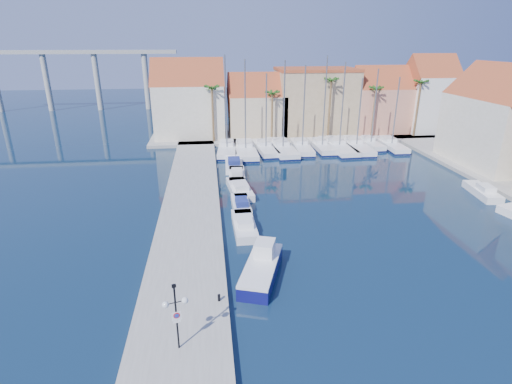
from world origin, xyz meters
The scene contains 34 objects.
ground centered at (0.00, 0.00, 0.00)m, with size 260.00×260.00×0.00m, color #081D31.
quay_west centered at (-9.00, 13.50, 0.25)m, with size 6.00×77.00×0.50m, color gray.
shore_north centered at (10.00, 48.00, 0.25)m, with size 54.00×16.00×0.50m, color gray.
lamp_post centered at (-8.97, -7.02, 3.23)m, with size 1.38×0.63×4.16m.
bollard centered at (-6.60, -2.95, 0.73)m, with size 0.19×0.19×0.47m, color black.
fishing_boat centered at (-3.30, 0.43, 0.77)m, with size 4.18×6.94×2.30m.
motorboat_west_0 centered at (-3.89, 8.31, 0.51)m, with size 2.07×6.19×1.40m.
motorboat_west_1 centered at (-3.77, 13.12, 0.51)m, with size 1.84×5.56×1.40m.
motorboat_west_2 centered at (-3.50, 18.15, 0.51)m, with size 2.89×7.05×1.40m.
motorboat_west_3 centered at (-3.47, 23.19, 0.51)m, with size 2.32×6.23×1.40m.
motorboat_west_4 centered at (-3.49, 28.32, 0.51)m, with size 2.66×7.39×1.40m.
motorboat_east_1 centered at (23.99, 14.01, 0.51)m, with size 2.73×6.14×1.40m.
sailboat_0 centered at (-4.00, 36.43, 0.61)m, with size 3.67×10.67×14.72m.
sailboat_1 centered at (-1.21, 35.66, 0.58)m, with size 3.22×11.95×14.13m.
sailboat_2 centered at (2.01, 36.10, 0.58)m, with size 3.44×10.24×12.05m.
sailboat_3 centered at (4.73, 35.94, 0.58)m, with size 3.48×11.99×13.94m.
sailboat_4 centered at (7.97, 36.15, 0.60)m, with size 3.17×10.01×13.19m.
sailboat_5 centered at (11.22, 36.20, 0.63)m, with size 2.61×9.48×14.53m.
sailboat_6 centered at (13.93, 35.94, 0.57)m, with size 3.55×12.11×13.65m.
sailboat_7 centered at (16.86, 36.01, 0.55)m, with size 3.68×12.01×11.29m.
sailboat_8 centered at (19.71, 36.99, 0.63)m, with size 2.51×8.17×12.53m.
sailboat_9 centered at (22.79, 35.86, 0.57)m, with size 2.85×9.80×11.37m.
building_0 centered at (-10.00, 47.00, 6.52)m, with size 12.30×9.00×13.50m.
building_1 centered at (2.00, 47.00, 5.30)m, with size 10.30×8.00×11.00m.
building_2 centered at (13.00, 48.00, 6.26)m, with size 14.20×10.20×11.50m.
building_3 centered at (25.00, 47.00, 5.86)m, with size 10.30×8.00×12.00m.
building_4 centered at (34.00, 46.00, 6.97)m, with size 8.30×8.00×14.00m.
building_6 centered at (32.00, 24.00, 6.52)m, with size 9.00×14.30×13.50m.
palm_0 centered at (-6.00, 42.00, 9.08)m, with size 2.60×2.60×10.15m.
palm_1 centered at (4.00, 42.00, 8.14)m, with size 2.60×2.60×9.15m.
palm_2 centered at (14.00, 42.00, 10.02)m, with size 2.60×2.60×11.15m.
palm_3 centered at (22.00, 42.00, 8.61)m, with size 2.60×2.60×9.65m.
palm_4 centered at (30.00, 42.00, 9.55)m, with size 2.60×2.60×10.65m.
viaduct centered at (-39.07, 82.00, 10.25)m, with size 48.00×2.20×14.45m.
Camera 1 is at (-6.81, -25.17, 16.58)m, focal length 28.00 mm.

